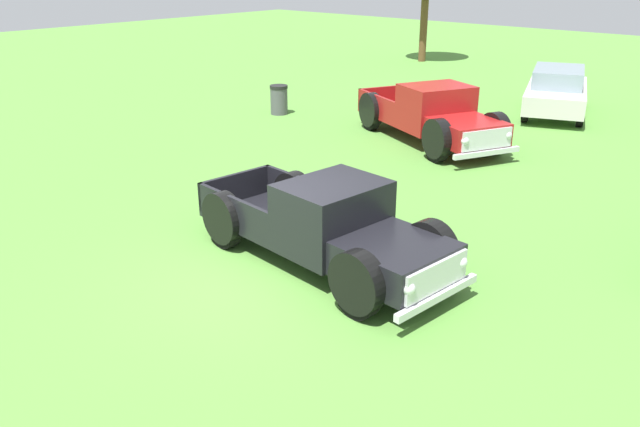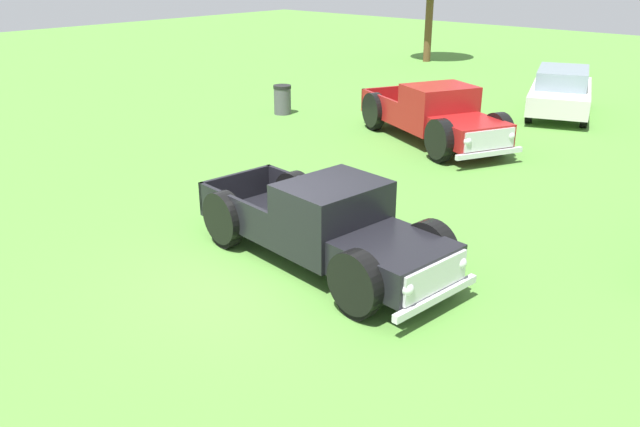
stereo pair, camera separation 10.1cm
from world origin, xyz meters
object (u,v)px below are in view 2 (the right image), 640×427
pickup_truck_foreground (335,230)px  pickup_truck_behind_left (439,117)px  trash_can (282,100)px  sedan_distant_a (561,91)px

pickup_truck_foreground → pickup_truck_behind_left: (-2.93, 7.73, 0.06)m
trash_can → pickup_truck_foreground: bearing=-40.3°
sedan_distant_a → trash_can: 9.13m
sedan_distant_a → pickup_truck_foreground: bearing=-81.7°
sedan_distant_a → trash_can: sedan_distant_a is taller
pickup_truck_behind_left → sedan_distant_a: 5.89m
pickup_truck_foreground → sedan_distant_a: bearing=98.3°
pickup_truck_foreground → sedan_distant_a: size_ratio=1.06×
trash_can → sedan_distant_a: bearing=41.8°
sedan_distant_a → pickup_truck_behind_left: bearing=-99.2°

